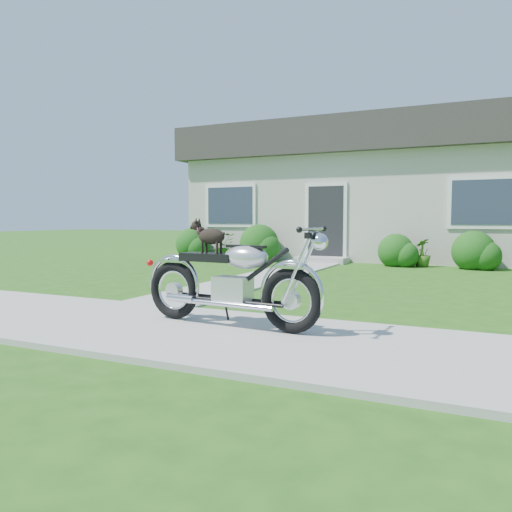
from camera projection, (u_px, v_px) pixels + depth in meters
The scene contains 8 objects.
ground at pixel (207, 334), 5.18m from camera, with size 80.00×80.00×0.00m, color #235114.
sidewalk at pixel (207, 332), 5.18m from camera, with size 24.00×2.20×0.04m, color #9E9B93.
walkway at pixel (268, 276), 10.33m from camera, with size 1.20×8.00×0.03m, color #9E9B93.
house at pixel (400, 189), 15.86m from camera, with size 12.60×7.03×4.50m.
shrub_row at pixel (357, 248), 13.03m from camera, with size 10.84×1.13×1.13m.
potted_plant_left at pixel (222, 246), 14.80m from camera, with size 0.70×0.60×0.78m, color #244F15.
potted_plant_right at pixel (423, 253), 12.40m from camera, with size 0.40×0.40×0.71m, color #38631B.
motorcycle_with_dog at pixel (232, 280), 5.35m from camera, with size 2.22×0.60×1.14m.
Camera 1 is at (2.63, -4.41, 1.19)m, focal length 35.00 mm.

